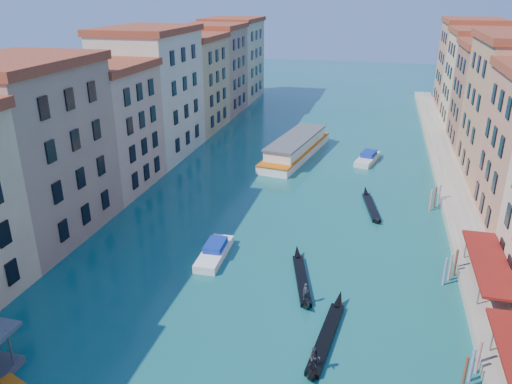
{
  "coord_description": "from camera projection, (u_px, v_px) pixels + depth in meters",
  "views": [
    {
      "loc": [
        10.91,
        -5.3,
        26.43
      ],
      "look_at": [
        -1.76,
        45.73,
        5.02
      ],
      "focal_mm": 35.0,
      "sensor_mm": 36.0,
      "label": 1
    }
  ],
  "objects": [
    {
      "name": "motorboat_mid",
      "position": [
        214.0,
        252.0,
        52.94
      ],
      "size": [
        2.5,
        7.43,
        1.53
      ],
      "rotation": [
        0.0,
        0.0,
        0.02
      ],
      "color": "white",
      "rests_on": "ground"
    },
    {
      "name": "quay",
      "position": [
        452.0,
        187.0,
        70.49
      ],
      "size": [
        4.0,
        140.0,
        1.0
      ],
      "primitive_type": "cube",
      "color": "gray",
      "rests_on": "ground"
    },
    {
      "name": "gondola_far",
      "position": [
        371.0,
        206.0,
        64.84
      ],
      "size": [
        2.97,
        11.09,
        1.58
      ],
      "rotation": [
        0.0,
        0.0,
        0.19
      ],
      "color": "black",
      "rests_on": "ground"
    },
    {
      "name": "vaporetto_far",
      "position": [
        296.0,
        147.0,
        84.82
      ],
      "size": [
        8.88,
        23.28,
        3.38
      ],
      "rotation": [
        0.0,
        0.0,
        -0.17
      ],
      "color": "white",
      "rests_on": "ground"
    },
    {
      "name": "gondola_right",
      "position": [
        325.0,
        337.0,
        40.13
      ],
      "size": [
        2.3,
        12.13,
        2.42
      ],
      "rotation": [
        0.0,
        0.0,
        -0.12
      ],
      "color": "black",
      "rests_on": "ground"
    },
    {
      "name": "left_bank_palazzos",
      "position": [
        134.0,
        105.0,
        77.44
      ],
      "size": [
        12.8,
        128.4,
        21.0
      ],
      "color": "tan",
      "rests_on": "ground"
    },
    {
      "name": "motorboat_far",
      "position": [
        368.0,
        158.0,
        82.3
      ],
      "size": [
        4.13,
        8.02,
        1.59
      ],
      "rotation": [
        0.0,
        0.0,
        -0.23
      ],
      "color": "silver",
      "rests_on": "ground"
    },
    {
      "name": "gondola_fore",
      "position": [
        302.0,
        278.0,
        48.47
      ],
      "size": [
        3.73,
        11.21,
        2.27
      ],
      "rotation": [
        0.0,
        0.0,
        0.26
      ],
      "color": "black",
      "rests_on": "ground"
    },
    {
      "name": "mooring_poles_right",
      "position": [
        466.0,
        342.0,
        38.3
      ],
      "size": [
        1.44,
        54.24,
        3.2
      ],
      "color": "#4F2E1B",
      "rests_on": "ground"
    }
  ]
}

